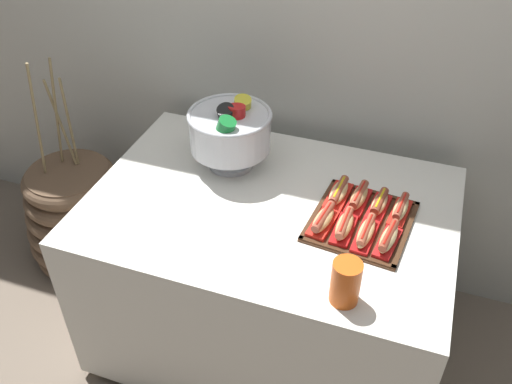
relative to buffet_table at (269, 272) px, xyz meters
The scene contains 15 objects.
ground_plane 0.40m from the buffet_table, ahead, with size 10.00×10.00×0.00m, color #7A6B5B.
back_wall 1.08m from the buffet_table, 90.00° to the left, with size 6.00×0.10×2.60m, color beige.
buffet_table is the anchor object (origin of this frame).
floor_vase 1.07m from the buffet_table, behind, with size 0.52×0.52×1.09m.
serving_tray 0.49m from the buffet_table, ahead, with size 0.36×0.39×0.01m.
hot_dog_0 0.45m from the buffet_table, 17.82° to the right, with size 0.09×0.17×0.06m.
hot_dog_1 0.49m from the buffet_table, 14.75° to the right, with size 0.07×0.17×0.06m.
hot_dog_2 0.54m from the buffet_table, 12.91° to the right, with size 0.07×0.18×0.06m.
hot_dog_3 0.60m from the buffet_table, 11.69° to the right, with size 0.08×0.17×0.06m.
hot_dog_4 0.46m from the buffet_table, 23.04° to the left, with size 0.08×0.17×0.06m.
hot_dog_5 0.51m from the buffet_table, 16.46° to the left, with size 0.08×0.17×0.06m.
hot_dog_6 0.55m from the buffet_table, 12.25° to the left, with size 0.08×0.16×0.06m.
hot_dog_7 0.60m from the buffet_table, ahead, with size 0.07×0.16×0.06m.
punch_bowl 0.59m from the buffet_table, 141.08° to the left, with size 0.32×0.32×0.28m.
cup_stack 0.66m from the buffet_table, 45.85° to the right, with size 0.09×0.09×0.15m.
Camera 1 is at (0.47, -1.47, 2.03)m, focal length 38.72 mm.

